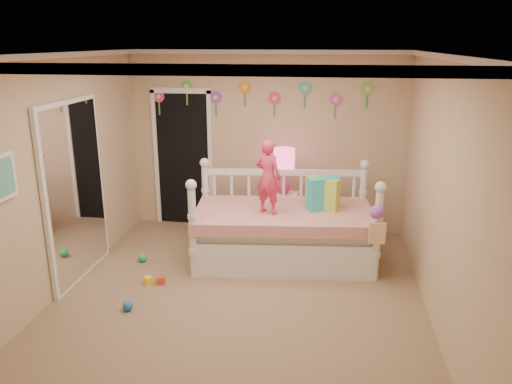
% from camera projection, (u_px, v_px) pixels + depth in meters
% --- Properties ---
extents(floor, '(4.00, 4.50, 0.01)m').
position_uv_depth(floor, '(239.00, 298.00, 5.47)').
color(floor, '#7F684C').
rests_on(floor, ground).
extents(ceiling, '(4.00, 4.50, 0.01)m').
position_uv_depth(ceiling, '(236.00, 54.00, 4.71)').
color(ceiling, white).
rests_on(ceiling, floor).
extents(back_wall, '(4.00, 0.01, 2.60)m').
position_uv_depth(back_wall, '(266.00, 143.00, 7.22)').
color(back_wall, tan).
rests_on(back_wall, floor).
extents(left_wall, '(0.01, 4.50, 2.60)m').
position_uv_depth(left_wall, '(56.00, 178.00, 5.37)').
color(left_wall, tan).
rests_on(left_wall, floor).
extents(right_wall, '(0.01, 4.50, 2.60)m').
position_uv_depth(right_wall, '(441.00, 194.00, 4.81)').
color(right_wall, tan).
rests_on(right_wall, floor).
extents(crown_molding, '(4.00, 4.50, 0.06)m').
position_uv_depth(crown_molding, '(236.00, 57.00, 4.72)').
color(crown_molding, white).
rests_on(crown_molding, ceiling).
extents(daybed, '(2.38, 1.45, 1.23)m').
position_uv_depth(daybed, '(284.00, 215.00, 6.27)').
color(daybed, white).
rests_on(daybed, floor).
extents(pillow_turquoise, '(0.42, 0.33, 0.41)m').
position_uv_depth(pillow_turquoise, '(323.00, 194.00, 6.21)').
color(pillow_turquoise, '#29CED1').
rests_on(pillow_turquoise, daybed).
extents(pillow_lime, '(0.44, 0.30, 0.39)m').
position_uv_depth(pillow_lime, '(323.00, 194.00, 6.23)').
color(pillow_lime, '#BAE545').
rests_on(pillow_lime, daybed).
extents(child, '(0.39, 0.33, 0.92)m').
position_uv_depth(child, '(268.00, 177.00, 6.00)').
color(child, '#F03661').
rests_on(child, daybed).
extents(nightstand, '(0.41, 0.32, 0.67)m').
position_uv_depth(nightstand, '(283.00, 216.00, 7.05)').
color(nightstand, white).
rests_on(nightstand, floor).
extents(table_lamp, '(0.29, 0.29, 0.64)m').
position_uv_depth(table_lamp, '(284.00, 164.00, 6.82)').
color(table_lamp, '#E11E72').
rests_on(table_lamp, nightstand).
extents(closet_doorway, '(0.90, 0.04, 2.07)m').
position_uv_depth(closet_doorway, '(183.00, 158.00, 7.46)').
color(closet_doorway, black).
rests_on(closet_doorway, back_wall).
extents(flower_decals, '(3.40, 0.02, 0.50)m').
position_uv_depth(flower_decals, '(260.00, 98.00, 7.03)').
color(flower_decals, '#B2668C').
rests_on(flower_decals, back_wall).
extents(mirror_closet, '(0.07, 1.30, 2.10)m').
position_uv_depth(mirror_closet, '(75.00, 192.00, 5.72)').
color(mirror_closet, white).
rests_on(mirror_closet, left_wall).
extents(wall_picture, '(0.05, 0.34, 0.42)m').
position_uv_depth(wall_picture, '(3.00, 177.00, 4.44)').
color(wall_picture, white).
rests_on(wall_picture, left_wall).
extents(hanging_bag, '(0.20, 0.16, 0.36)m').
position_uv_depth(hanging_bag, '(376.00, 225.00, 5.53)').
color(hanging_bag, beige).
rests_on(hanging_bag, daybed).
extents(toy_scatter, '(1.27, 1.52, 0.11)m').
position_uv_depth(toy_scatter, '(150.00, 283.00, 5.71)').
color(toy_scatter, '#996666').
rests_on(toy_scatter, floor).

